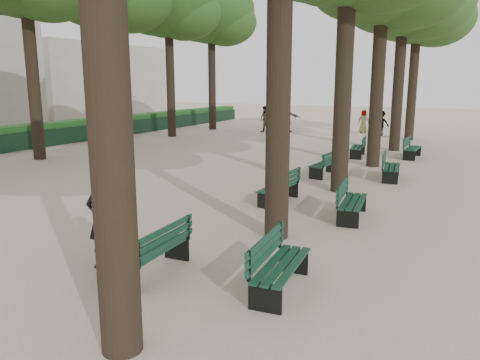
% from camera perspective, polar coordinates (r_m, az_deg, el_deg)
% --- Properties ---
extents(ground, '(120.00, 120.00, 0.00)m').
position_cam_1_polar(ground, '(8.77, -12.83, -10.94)').
color(ground, beige).
rests_on(ground, ground).
extents(tree_central_5, '(6.00, 6.00, 9.95)m').
position_cam_1_polar(tree_central_5, '(29.68, 20.94, 19.44)').
color(tree_central_5, '#33261C').
rests_on(tree_central_5, ground).
extents(tree_far_4, '(6.00, 6.00, 10.45)m').
position_cam_1_polar(tree_far_4, '(30.07, -8.77, 20.89)').
color(tree_far_4, '#33261C').
rests_on(tree_far_4, ground).
extents(tree_far_5, '(6.00, 6.00, 10.45)m').
position_cam_1_polar(tree_far_5, '(34.21, -3.53, 19.89)').
color(tree_far_5, '#33261C').
rests_on(tree_far_5, ground).
extents(bench_left_0, '(0.68, 1.83, 0.92)m').
position_cam_1_polar(bench_left_0, '(8.53, -10.51, -9.53)').
color(bench_left_0, black).
rests_on(bench_left_0, ground).
extents(bench_left_1, '(0.65, 1.82, 0.92)m').
position_cam_1_polar(bench_left_1, '(13.29, 4.71, -1.60)').
color(bench_left_1, black).
rests_on(bench_left_1, ground).
extents(bench_left_2, '(0.73, 1.84, 0.92)m').
position_cam_1_polar(bench_left_2, '(17.26, 10.27, 1.38)').
color(bench_left_2, black).
rests_on(bench_left_2, ground).
extents(bench_left_3, '(0.81, 1.86, 0.92)m').
position_cam_1_polar(bench_left_3, '(22.00, 14.12, 3.44)').
color(bench_left_3, black).
rests_on(bench_left_3, ground).
extents(bench_right_0, '(0.73, 1.84, 0.92)m').
position_cam_1_polar(bench_right_0, '(7.80, 5.01, -11.47)').
color(bench_right_0, black).
rests_on(bench_right_0, ground).
extents(bench_right_1, '(0.78, 1.85, 0.92)m').
position_cam_1_polar(bench_right_1, '(12.00, 13.53, -3.37)').
color(bench_right_1, black).
rests_on(bench_right_1, ground).
extents(bench_right_2, '(0.80, 1.86, 0.92)m').
position_cam_1_polar(bench_right_2, '(17.19, 17.94, 0.94)').
color(bench_right_2, black).
rests_on(bench_right_2, ground).
extents(bench_right_3, '(0.62, 1.82, 0.92)m').
position_cam_1_polar(bench_right_3, '(22.39, 20.26, 3.21)').
color(bench_right_3, black).
rests_on(bench_right_3, ground).
extents(man_with_map, '(0.66, 0.80, 1.90)m').
position_cam_1_polar(man_with_map, '(8.92, -16.35, -4.27)').
color(man_with_map, black).
rests_on(man_with_map, ground).
extents(pedestrian_d, '(0.78, 0.39, 1.54)m').
position_cam_1_polar(pedestrian_d, '(32.61, 14.83, 6.92)').
color(pedestrian_d, '#262628').
rests_on(pedestrian_d, ground).
extents(pedestrian_b, '(1.07, 0.67, 1.58)m').
position_cam_1_polar(pedestrian_b, '(31.17, 16.82, 6.64)').
color(pedestrian_b, '#262628').
rests_on(pedestrian_b, ground).
extents(pedestrian_a, '(0.92, 0.58, 1.76)m').
position_cam_1_polar(pedestrian_a, '(31.92, 3.11, 7.39)').
color(pedestrian_a, '#262628').
rests_on(pedestrian_a, ground).
extents(pedestrian_e, '(1.69, 1.33, 1.93)m').
position_cam_1_polar(pedestrian_e, '(32.37, 5.72, 7.56)').
color(pedestrian_e, '#262628').
rests_on(pedestrian_e, ground).
extents(fence, '(0.08, 42.00, 0.90)m').
position_cam_1_polar(fence, '(26.73, -22.44, 4.73)').
color(fence, black).
rests_on(fence, ground).
extents(hedge, '(1.20, 42.00, 1.20)m').
position_cam_1_polar(hedge, '(27.25, -23.43, 5.08)').
color(hedge, '#19491A').
rests_on(hedge, ground).
extents(building_far, '(12.00, 16.00, 7.00)m').
position_cam_1_polar(building_far, '(52.66, -19.70, 11.34)').
color(building_far, '#B7B2A3').
rests_on(building_far, ground).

